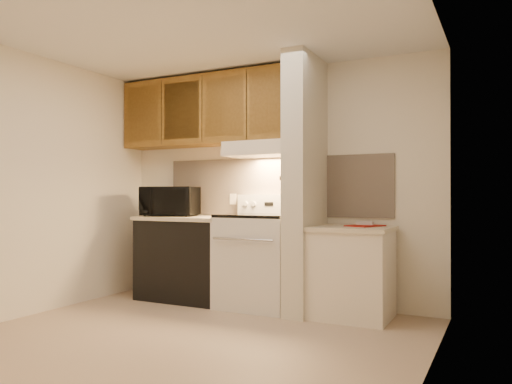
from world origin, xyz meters
The scene contains 50 objects.
floor centered at (0.00, 0.00, 0.00)m, with size 3.60×3.60×0.00m, color tan.
ceiling centered at (0.00, 0.00, 2.50)m, with size 3.60×3.60×0.00m, color white.
wall_back centered at (0.00, 1.50, 1.25)m, with size 3.60×0.02×2.50m, color white.
wall_left centered at (-1.80, 0.00, 1.25)m, with size 0.02×3.00×2.50m, color white.
wall_right centered at (1.80, 0.00, 1.25)m, with size 0.02×3.00×2.50m, color white.
backsplash centered at (0.00, 1.49, 1.24)m, with size 2.60×0.02×0.63m, color beige.
range_body centered at (0.00, 1.16, 0.46)m, with size 0.76×0.65×0.92m, color silver.
oven_window centered at (0.00, 0.84, 0.50)m, with size 0.50×0.01×0.30m, color black.
oven_handle centered at (0.00, 0.80, 0.72)m, with size 0.02×0.02×0.65m, color silver.
cooktop centered at (0.00, 1.16, 0.94)m, with size 0.74×0.64×0.03m, color black.
range_backguard centered at (0.00, 1.44, 1.05)m, with size 0.76×0.08×0.20m, color silver.
range_display centered at (0.00, 1.40, 1.05)m, with size 0.10×0.01×0.04m, color black.
range_knob_left_outer centered at (-0.28, 1.40, 1.05)m, with size 0.05×0.05×0.02m, color silver.
range_knob_left_inner centered at (-0.18, 1.40, 1.05)m, with size 0.05×0.05×0.02m, color silver.
range_knob_right_inner centered at (0.18, 1.40, 1.05)m, with size 0.05×0.05×0.02m, color silver.
range_knob_right_outer centered at (0.28, 1.40, 1.05)m, with size 0.05×0.05×0.02m, color silver.
dishwasher_front centered at (-0.88, 1.17, 0.43)m, with size 1.00×0.63×0.87m, color black.
left_countertop centered at (-0.88, 1.17, 0.89)m, with size 1.04×0.67×0.04m, color beige.
spoon_rest centered at (-0.97, 1.36, 0.92)m, with size 0.24×0.08×0.02m, color black.
teal_jar centered at (-1.23, 1.39, 0.96)m, with size 0.09×0.09×0.10m, color #2D6564.
outlet centered at (-0.48, 1.48, 1.10)m, with size 0.08×0.01×0.12m, color white.
microwave centered at (-1.10, 1.15, 1.07)m, with size 0.59×0.40×0.33m, color black.
partition_pillar centered at (0.51, 1.15, 1.25)m, with size 0.22×0.70×2.50m, color beige.
pillar_trim centered at (0.39, 1.15, 1.30)m, with size 0.01×0.70×0.04m, color olive.
knife_strip centered at (0.39, 1.10, 1.32)m, with size 0.02×0.42×0.04m, color black.
knife_blade_a centered at (0.38, 0.93, 1.22)m, with size 0.01×0.04×0.16m, color silver.
knife_handle_a centered at (0.38, 0.95, 1.37)m, with size 0.02×0.02×0.10m, color black.
knife_blade_b centered at (0.38, 1.03, 1.21)m, with size 0.01×0.04×0.18m, color silver.
knife_handle_b centered at (0.38, 1.03, 1.37)m, with size 0.02×0.02×0.10m, color black.
knife_blade_c centered at (0.38, 1.11, 1.20)m, with size 0.01×0.04×0.20m, color silver.
knife_handle_c centered at (0.38, 1.09, 1.37)m, with size 0.02×0.02×0.10m, color black.
knife_blade_d centered at (0.38, 1.17, 1.22)m, with size 0.01×0.04×0.16m, color silver.
knife_handle_d centered at (0.38, 1.19, 1.37)m, with size 0.02×0.02×0.10m, color black.
knife_blade_e centered at (0.38, 1.25, 1.21)m, with size 0.01×0.04×0.18m, color silver.
knife_handle_e centered at (0.38, 1.25, 1.37)m, with size 0.02×0.02×0.10m, color black.
oven_mitt centered at (0.38, 1.32, 1.20)m, with size 0.03×0.09×0.21m, color slate.
right_cab_base centered at (0.97, 1.15, 0.40)m, with size 0.70×0.60×0.81m, color white.
right_countertop centered at (0.97, 1.15, 0.83)m, with size 0.74×0.64×0.04m, color beige.
red_folder centered at (1.07, 1.25, 0.86)m, with size 0.24×0.33×0.01m, color #9B170E.
white_box centered at (1.05, 1.33, 0.87)m, with size 0.15×0.10×0.04m, color white.
range_hood centered at (0.00, 1.28, 1.62)m, with size 0.78×0.44×0.15m, color white.
hood_lip centered at (0.00, 1.07, 1.58)m, with size 0.78×0.04×0.06m, color white.
upper_cabinets centered at (-0.69, 1.32, 2.08)m, with size 2.18×0.33×0.77m, color olive.
cab_door_a centered at (-1.51, 1.17, 2.08)m, with size 0.46×0.01×0.63m, color olive.
cab_gap_a centered at (-1.23, 1.16, 2.08)m, with size 0.01×0.01×0.73m, color black.
cab_door_b centered at (-0.96, 1.17, 2.08)m, with size 0.46×0.01×0.63m, color olive.
cab_gap_b centered at (-0.69, 1.16, 2.08)m, with size 0.01×0.01×0.73m, color black.
cab_door_c centered at (-0.42, 1.17, 2.08)m, with size 0.46×0.01×0.63m, color olive.
cab_gap_c centered at (-0.14, 1.16, 2.08)m, with size 0.01×0.01×0.73m, color black.
cab_door_d centered at (0.13, 1.17, 2.08)m, with size 0.46×0.01×0.63m, color olive.
Camera 1 is at (2.25, -3.40, 1.14)m, focal length 35.00 mm.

